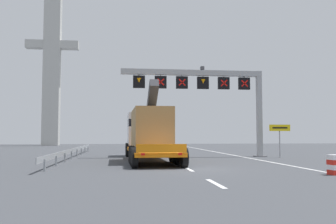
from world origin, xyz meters
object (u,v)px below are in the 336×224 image
Objects in this scene: heavy_haul_truck_orange at (148,132)px; bridge_pylon_distant at (52,62)px; overhead_lane_gantry at (209,86)px; exit_sign_yellow at (280,132)px.

heavy_haul_truck_orange is 0.50× the size of bridge_pylon_distant.
exit_sign_yellow is (5.41, -1.56, -3.81)m from overhead_lane_gantry.
bridge_pylon_distant is (-19.60, 35.80, 8.76)m from overhead_lane_gantry.
heavy_haul_truck_orange is at bearing -176.19° from exit_sign_yellow.
bridge_pylon_distant reaches higher than overhead_lane_gantry.
heavy_haul_truck_orange is (-5.19, -2.26, -3.85)m from overhead_lane_gantry.
heavy_haul_truck_orange is at bearing -69.26° from bridge_pylon_distant.
bridge_pylon_distant is at bearing 110.74° from heavy_haul_truck_orange.
overhead_lane_gantry is 0.85× the size of heavy_haul_truck_orange.
overhead_lane_gantry is 0.42× the size of bridge_pylon_distant.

